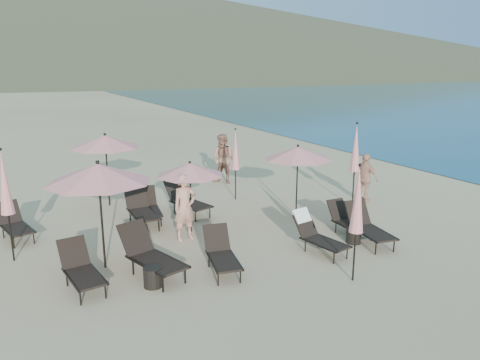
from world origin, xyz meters
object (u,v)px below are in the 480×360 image
umbrella_closed_2 (4,183)px  umbrella_closed_3 (235,150)px  lounger_5 (368,226)px  lounger_6 (14,223)px  side_table_1 (353,235)px  lounger_0 (81,269)px  lounger_1 (150,254)px  lounger_3 (316,234)px  umbrella_open_2 (298,153)px  lounger_9 (186,199)px  beachgoer_a (185,207)px  beachgoer_b (223,159)px  beachgoer_c (365,178)px  lounger_2 (221,253)px  umbrella_open_0 (98,173)px  umbrella_closed_0 (358,200)px  lounger_7 (141,208)px  lounger_8 (149,206)px  umbrella_open_1 (190,169)px  side_table_0 (153,277)px  umbrella_closed_1 (356,148)px  umbrella_open_3 (105,142)px  lounger_4 (348,220)px

umbrella_closed_2 → umbrella_closed_3: (6.96, 2.17, -0.18)m
lounger_5 → umbrella_closed_3: 5.40m
lounger_6 → side_table_1: (7.76, -4.38, -0.21)m
lounger_0 → lounger_1: lounger_1 is taller
lounger_3 → umbrella_open_2: 3.13m
lounger_9 → beachgoer_a: beachgoer_a is taller
beachgoer_b → beachgoer_c: beachgoer_b is taller
side_table_1 → lounger_5: bearing=-20.0°
umbrella_closed_2 → umbrella_closed_3: umbrella_closed_2 is taller
lounger_2 → beachgoer_a: (-0.03, 2.17, 0.47)m
umbrella_open_0 → umbrella_closed_0: 5.55m
lounger_1 → umbrella_closed_0: 4.57m
lounger_1 → umbrella_open_2: 5.68m
lounger_7 → beachgoer_a: size_ratio=0.99×
lounger_9 → beachgoer_b: size_ratio=0.96×
lounger_7 → lounger_9: 1.52m
lounger_7 → lounger_8: lounger_7 is taller
lounger_1 → lounger_3: lounger_1 is taller
lounger_5 → umbrella_open_1: (-3.76, 2.86, 1.32)m
lounger_9 → umbrella_closed_3: (2.06, 0.72, 1.24)m
umbrella_open_2 → umbrella_closed_2: bearing=177.9°
side_table_0 → beachgoer_a: size_ratio=0.24×
lounger_6 → umbrella_closed_1: (9.87, -1.87, 1.50)m
umbrella_open_3 → umbrella_open_2: bearing=-37.7°
beachgoer_c → umbrella_open_2: bearing=80.6°
lounger_4 → side_table_1: lounger_4 is taller
umbrella_open_1 → beachgoer_a: 1.07m
lounger_5 → lounger_6: (-8.11, 4.51, -0.03)m
lounger_0 → lounger_8: lounger_0 is taller
umbrella_open_0 → beachgoer_a: (2.26, 0.81, -1.32)m
lounger_8 → lounger_5: bearing=-35.4°
lounger_8 → beachgoer_a: beachgoer_a is taller
lounger_9 → umbrella_open_2: umbrella_open_2 is taller
lounger_2 → lounger_7: size_ratio=0.93×
side_table_0 → lounger_7: bearing=77.5°
lounger_3 → lounger_9: (-1.78, 4.26, 0.01)m
lounger_6 → lounger_2: bearing=-60.0°
umbrella_closed_2 → beachgoer_c: 10.73m
lounger_0 → beachgoer_a: (2.89, 1.60, 0.46)m
umbrella_open_2 → umbrella_closed_1: bearing=-0.1°
lounger_1 → umbrella_closed_3: 6.28m
lounger_5 → umbrella_closed_3: size_ratio=0.71×
umbrella_closed_0 → beachgoer_b: umbrella_closed_0 is taller
lounger_1 → lounger_2: 1.56m
beachgoer_c → side_table_0: bearing=94.6°
lounger_4 → umbrella_closed_1: umbrella_closed_1 is taller
umbrella_closed_2 → lounger_8: bearing=21.3°
lounger_8 → lounger_3: bearing=-46.3°
side_table_0 → beachgoer_c: (8.15, 2.74, 0.61)m
lounger_7 → umbrella_closed_3: umbrella_closed_3 is taller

